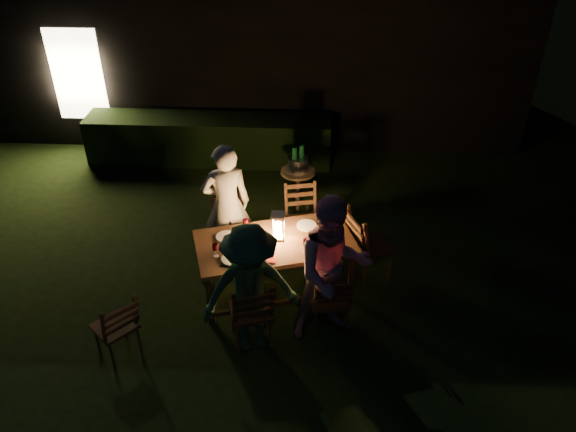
# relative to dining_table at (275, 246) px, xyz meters

# --- Properties ---
(garden_envelope) EXTENTS (40.00, 40.00, 3.20)m
(garden_envelope) POSITION_rel_dining_table_xyz_m (-0.91, 5.82, 0.88)
(garden_envelope) COLOR black
(garden_envelope) RESTS_ON ground
(dining_table) EXTENTS (2.05, 1.43, 0.77)m
(dining_table) POSITION_rel_dining_table_xyz_m (0.00, 0.00, 0.00)
(dining_table) COLOR #51311B
(dining_table) RESTS_ON ground
(chair_near_left) EXTENTS (0.56, 0.58, 0.99)m
(chair_near_left) POSITION_rel_dining_table_xyz_m (-0.21, -0.87, -0.40)
(chair_near_left) COLOR #51311B
(chair_near_left) RESTS_ON ground
(chair_near_right) EXTENTS (0.50, 0.52, 0.95)m
(chair_near_right) POSITION_rel_dining_table_xyz_m (0.65, -0.61, -0.41)
(chair_near_right) COLOR #51311B
(chair_near_right) RESTS_ON ground
(chair_far_left) EXTENTS (0.51, 0.53, 0.93)m
(chair_far_left) POSITION_rel_dining_table_xyz_m (-0.65, 0.60, -0.42)
(chair_far_left) COLOR #51311B
(chair_far_left) RESTS_ON ground
(chair_far_right) EXTENTS (0.53, 0.55, 0.98)m
(chair_far_right) POSITION_rel_dining_table_xyz_m (0.30, 0.90, -0.40)
(chair_far_right) COLOR #51311B
(chair_far_right) RESTS_ON ground
(chair_end) EXTENTS (0.65, 0.64, 1.06)m
(chair_end) POSITION_rel_dining_table_xyz_m (1.18, 0.36, -0.38)
(chair_end) COLOR #51311B
(chair_end) RESTS_ON ground
(chair_spare) EXTENTS (0.60, 0.59, 0.91)m
(chair_spare) POSITION_rel_dining_table_xyz_m (-1.63, -1.14, -0.42)
(chair_spare) COLOR #51311B
(chair_spare) RESTS_ON ground
(person_house_side) EXTENTS (0.71, 0.57, 1.70)m
(person_house_side) POSITION_rel_dining_table_xyz_m (-0.67, 0.65, 0.15)
(person_house_side) COLOR white
(person_house_side) RESTS_ON ground
(person_opp_right) EXTENTS (1.03, 0.90, 1.79)m
(person_opp_right) POSITION_rel_dining_table_xyz_m (0.67, -0.65, 0.20)
(person_opp_right) COLOR #C487A1
(person_opp_right) RESTS_ON ground
(person_opp_left) EXTENTS (1.16, 0.87, 1.60)m
(person_opp_left) POSITION_rel_dining_table_xyz_m (-0.19, -0.92, 0.10)
(person_opp_left) COLOR #2C5836
(person_opp_left) RESTS_ON ground
(lantern) EXTENTS (0.16, 0.16, 0.35)m
(lantern) POSITION_rel_dining_table_xyz_m (0.03, 0.06, 0.23)
(lantern) COLOR white
(lantern) RESTS_ON dining_table
(plate_far_left) EXTENTS (0.25, 0.25, 0.01)m
(plate_far_left) POSITION_rel_dining_table_xyz_m (-0.59, 0.05, 0.08)
(plate_far_left) COLOR white
(plate_far_left) RESTS_ON dining_table
(plate_near_left) EXTENTS (0.25, 0.25, 0.01)m
(plate_near_left) POSITION_rel_dining_table_xyz_m (-0.46, -0.37, 0.08)
(plate_near_left) COLOR white
(plate_near_left) RESTS_ON dining_table
(plate_far_right) EXTENTS (0.25, 0.25, 0.01)m
(plate_far_right) POSITION_rel_dining_table_xyz_m (0.37, 0.34, 0.08)
(plate_far_right) COLOR white
(plate_far_right) RESTS_ON dining_table
(plate_near_right) EXTENTS (0.25, 0.25, 0.01)m
(plate_near_right) POSITION_rel_dining_table_xyz_m (0.49, -0.08, 0.08)
(plate_near_right) COLOR white
(plate_near_right) RESTS_ON dining_table
(wineglass_a) EXTENTS (0.06, 0.06, 0.18)m
(wineglass_a) POSITION_rel_dining_table_xyz_m (-0.37, 0.18, 0.16)
(wineglass_a) COLOR #59070F
(wineglass_a) RESTS_ON dining_table
(wineglass_b) EXTENTS (0.06, 0.06, 0.18)m
(wineglass_b) POSITION_rel_dining_table_xyz_m (-0.65, -0.32, 0.16)
(wineglass_b) COLOR #59070F
(wineglass_b) RESTS_ON dining_table
(wineglass_c) EXTENTS (0.06, 0.06, 0.18)m
(wineglass_c) POSITION_rel_dining_table_xyz_m (0.37, -0.18, 0.16)
(wineglass_c) COLOR #59070F
(wineglass_c) RESTS_ON dining_table
(wineglass_d) EXTENTS (0.06, 0.06, 0.18)m
(wineglass_d) POSITION_rel_dining_table_xyz_m (0.54, 0.35, 0.16)
(wineglass_d) COLOR #59070F
(wineglass_d) RESTS_ON dining_table
(wineglass_e) EXTENTS (0.06, 0.06, 0.18)m
(wineglass_e) POSITION_rel_dining_table_xyz_m (-0.01, -0.32, 0.16)
(wineglass_e) COLOR silver
(wineglass_e) RESTS_ON dining_table
(bottle_table) EXTENTS (0.07, 0.07, 0.28)m
(bottle_table) POSITION_rel_dining_table_xyz_m (-0.24, -0.07, 0.22)
(bottle_table) COLOR #0F471E
(bottle_table) RESTS_ON dining_table
(napkin_left) EXTENTS (0.18, 0.14, 0.01)m
(napkin_left) POSITION_rel_dining_table_xyz_m (-0.05, -0.35, 0.08)
(napkin_left) COLOR red
(napkin_left) RESTS_ON dining_table
(napkin_right) EXTENTS (0.18, 0.14, 0.01)m
(napkin_right) POSITION_rel_dining_table_xyz_m (0.61, -0.13, 0.08)
(napkin_right) COLOR red
(napkin_right) RESTS_ON dining_table
(phone) EXTENTS (0.14, 0.07, 0.01)m
(phone) POSITION_rel_dining_table_xyz_m (-0.51, -0.47, 0.08)
(phone) COLOR black
(phone) RESTS_ON dining_table
(side_table) EXTENTS (0.51, 0.51, 0.69)m
(side_table) POSITION_rel_dining_table_xyz_m (0.20, 1.88, -0.09)
(side_table) COLOR brown
(side_table) RESTS_ON ground
(ice_bucket) EXTENTS (0.30, 0.30, 0.22)m
(ice_bucket) POSITION_rel_dining_table_xyz_m (0.20, 1.88, 0.10)
(ice_bucket) COLOR #A5A8AD
(ice_bucket) RESTS_ON side_table
(bottle_bucket_a) EXTENTS (0.07, 0.07, 0.32)m
(bottle_bucket_a) POSITION_rel_dining_table_xyz_m (0.15, 1.84, 0.15)
(bottle_bucket_a) COLOR #0F471E
(bottle_bucket_a) RESTS_ON side_table
(bottle_bucket_b) EXTENTS (0.07, 0.07, 0.32)m
(bottle_bucket_b) POSITION_rel_dining_table_xyz_m (0.25, 1.92, 0.15)
(bottle_bucket_b) COLOR #0F471E
(bottle_bucket_b) RESTS_ON side_table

